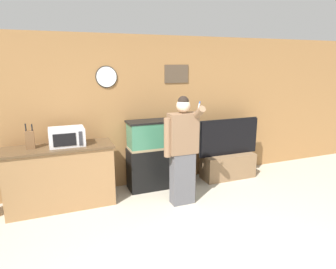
# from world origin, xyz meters

# --- Properties ---
(wall_back_paneled) EXTENTS (10.00, 0.08, 2.60)m
(wall_back_paneled) POSITION_xyz_m (-0.00, 2.65, 1.30)
(wall_back_paneled) COLOR olive
(wall_back_paneled) RESTS_ON ground_plane
(counter_island) EXTENTS (1.57, 0.57, 0.95)m
(counter_island) POSITION_xyz_m (-1.57, 2.19, 0.48)
(counter_island) COLOR olive
(counter_island) RESTS_ON ground_plane
(microwave) EXTENTS (0.50, 0.39, 0.26)m
(microwave) POSITION_xyz_m (-1.44, 2.23, 1.08)
(microwave) COLOR silver
(microwave) RESTS_ON counter_island
(knife_block) EXTENTS (0.12, 0.10, 0.36)m
(knife_block) POSITION_xyz_m (-1.94, 2.24, 1.08)
(knife_block) COLOR brown
(knife_block) RESTS_ON counter_island
(aquarium_on_stand) EXTENTS (1.14, 0.39, 1.20)m
(aquarium_on_stand) POSITION_xyz_m (0.09, 2.35, 0.60)
(aquarium_on_stand) COLOR black
(aquarium_on_stand) RESTS_ON ground_plane
(tv_on_stand) EXTENTS (1.22, 0.40, 1.14)m
(tv_on_stand) POSITION_xyz_m (1.42, 2.27, 0.34)
(tv_on_stand) COLOR brown
(tv_on_stand) RESTS_ON ground_plane
(person_standing) EXTENTS (0.53, 0.40, 1.68)m
(person_standing) POSITION_xyz_m (0.17, 1.62, 0.87)
(person_standing) COLOR #515156
(person_standing) RESTS_ON ground_plane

